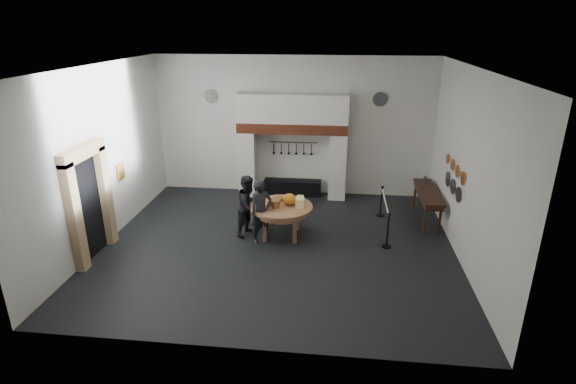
# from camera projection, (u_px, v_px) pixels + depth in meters

# --- Properties ---
(floor) EXTENTS (9.00, 8.00, 0.02)m
(floor) POSITION_uv_depth(u_px,v_px,m) (278.00, 245.00, 11.69)
(floor) COLOR black
(floor) RESTS_ON ground
(ceiling) EXTENTS (9.00, 8.00, 0.02)m
(ceiling) POSITION_uv_depth(u_px,v_px,m) (276.00, 67.00, 10.10)
(ceiling) COLOR silver
(ceiling) RESTS_ON wall_back
(wall_back) EXTENTS (9.00, 0.02, 4.50)m
(wall_back) POSITION_uv_depth(u_px,v_px,m) (294.00, 127.00, 14.61)
(wall_back) COLOR silver
(wall_back) RESTS_ON floor
(wall_front) EXTENTS (9.00, 0.02, 4.50)m
(wall_front) POSITION_uv_depth(u_px,v_px,m) (243.00, 235.00, 7.18)
(wall_front) COLOR silver
(wall_front) RESTS_ON floor
(wall_left) EXTENTS (0.02, 8.00, 4.50)m
(wall_left) POSITION_uv_depth(u_px,v_px,m) (101.00, 157.00, 11.37)
(wall_left) COLOR silver
(wall_left) RESTS_ON floor
(wall_right) EXTENTS (0.02, 8.00, 4.50)m
(wall_right) POSITION_uv_depth(u_px,v_px,m) (469.00, 169.00, 10.42)
(wall_right) COLOR silver
(wall_right) RESTS_ON floor
(chimney_pier_left) EXTENTS (0.55, 0.70, 2.15)m
(chimney_pier_left) POSITION_uv_depth(u_px,v_px,m) (248.00, 163.00, 14.86)
(chimney_pier_left) COLOR silver
(chimney_pier_left) RESTS_ON floor
(chimney_pier_right) EXTENTS (0.55, 0.70, 2.15)m
(chimney_pier_right) POSITION_uv_depth(u_px,v_px,m) (338.00, 166.00, 14.55)
(chimney_pier_right) COLOR silver
(chimney_pier_right) RESTS_ON floor
(hearth_brick_band) EXTENTS (3.50, 0.72, 0.32)m
(hearth_brick_band) POSITION_uv_depth(u_px,v_px,m) (292.00, 127.00, 14.26)
(hearth_brick_band) COLOR #9E442B
(hearth_brick_band) RESTS_ON chimney_pier_left
(chimney_hood) EXTENTS (3.50, 0.70, 0.90)m
(chimney_hood) POSITION_uv_depth(u_px,v_px,m) (293.00, 108.00, 14.05)
(chimney_hood) COLOR silver
(chimney_hood) RESTS_ON hearth_brick_band
(iron_range) EXTENTS (1.90, 0.45, 0.50)m
(iron_range) POSITION_uv_depth(u_px,v_px,m) (292.00, 187.00, 15.06)
(iron_range) COLOR black
(iron_range) RESTS_ON floor
(utensil_rail) EXTENTS (1.60, 0.02, 0.02)m
(utensil_rail) POSITION_uv_depth(u_px,v_px,m) (293.00, 142.00, 14.71)
(utensil_rail) COLOR black
(utensil_rail) RESTS_ON wall_back
(door_recess) EXTENTS (0.04, 1.10, 2.50)m
(door_recess) POSITION_uv_depth(u_px,v_px,m) (88.00, 208.00, 10.79)
(door_recess) COLOR black
(door_recess) RESTS_ON floor
(door_jamb_near) EXTENTS (0.22, 0.30, 2.60)m
(door_jamb_near) POSITION_uv_depth(u_px,v_px,m) (75.00, 218.00, 10.11)
(door_jamb_near) COLOR tan
(door_jamb_near) RESTS_ON floor
(door_jamb_far) EXTENTS (0.22, 0.30, 2.60)m
(door_jamb_far) POSITION_uv_depth(u_px,v_px,m) (105.00, 196.00, 11.41)
(door_jamb_far) COLOR tan
(door_jamb_far) RESTS_ON floor
(door_lintel) EXTENTS (0.22, 1.70, 0.30)m
(door_lintel) POSITION_uv_depth(u_px,v_px,m) (82.00, 152.00, 10.28)
(door_lintel) COLOR tan
(door_lintel) RESTS_ON door_jamb_near
(wall_plaque) EXTENTS (0.05, 0.34, 0.44)m
(wall_plaque) POSITION_uv_depth(u_px,v_px,m) (121.00, 171.00, 12.33)
(wall_plaque) COLOR gold
(wall_plaque) RESTS_ON wall_left
(work_table) EXTENTS (1.82, 1.82, 0.07)m
(work_table) POSITION_uv_depth(u_px,v_px,m) (281.00, 207.00, 11.93)
(work_table) COLOR #B37A54
(work_table) RESTS_ON floor
(pumpkin) EXTENTS (0.36, 0.36, 0.31)m
(pumpkin) POSITION_uv_depth(u_px,v_px,m) (289.00, 199.00, 11.93)
(pumpkin) COLOR orange
(pumpkin) RESTS_ON work_table
(cheese_block_big) EXTENTS (0.22, 0.22, 0.24)m
(cheese_block_big) POSITION_uv_depth(u_px,v_px,m) (300.00, 203.00, 11.77)
(cheese_block_big) COLOR #F9EE94
(cheese_block_big) RESTS_ON work_table
(cheese_block_small) EXTENTS (0.18, 0.18, 0.20)m
(cheese_block_small) POSITION_uv_depth(u_px,v_px,m) (300.00, 200.00, 12.06)
(cheese_block_small) COLOR #F7F794
(cheese_block_small) RESTS_ON work_table
(wicker_basket) EXTENTS (0.35, 0.35, 0.22)m
(wicker_basket) POSITION_uv_depth(u_px,v_px,m) (275.00, 204.00, 11.75)
(wicker_basket) COLOR #905C34
(wicker_basket) RESTS_ON work_table
(bread_loaf) EXTENTS (0.31, 0.18, 0.13)m
(bread_loaf) POSITION_uv_depth(u_px,v_px,m) (279.00, 199.00, 12.23)
(bread_loaf) COLOR olive
(bread_loaf) RESTS_ON work_table
(visitor_near) EXTENTS (0.74, 0.71, 1.71)m
(visitor_near) POSITION_uv_depth(u_px,v_px,m) (261.00, 211.00, 11.61)
(visitor_near) COLOR black
(visitor_near) RESTS_ON floor
(visitor_far) EXTENTS (0.92, 1.01, 1.68)m
(visitor_far) POSITION_uv_depth(u_px,v_px,m) (249.00, 205.00, 12.03)
(visitor_far) COLOR black
(visitor_far) RESTS_ON floor
(side_table) EXTENTS (0.55, 2.20, 0.06)m
(side_table) POSITION_uv_depth(u_px,v_px,m) (428.00, 192.00, 12.91)
(side_table) COLOR #361F13
(side_table) RESTS_ON floor
(pewter_jug) EXTENTS (0.12, 0.12, 0.22)m
(pewter_jug) POSITION_uv_depth(u_px,v_px,m) (425.00, 180.00, 13.42)
(pewter_jug) COLOR #47474B
(pewter_jug) RESTS_ON side_table
(copper_pan_a) EXTENTS (0.03, 0.34, 0.34)m
(copper_pan_a) POSITION_uv_depth(u_px,v_px,m) (463.00, 178.00, 10.72)
(copper_pan_a) COLOR #C6662D
(copper_pan_a) RESTS_ON wall_right
(copper_pan_b) EXTENTS (0.03, 0.32, 0.32)m
(copper_pan_b) POSITION_uv_depth(u_px,v_px,m) (458.00, 171.00, 11.23)
(copper_pan_b) COLOR #C6662D
(copper_pan_b) RESTS_ON wall_right
(copper_pan_c) EXTENTS (0.03, 0.30, 0.30)m
(copper_pan_c) POSITION_uv_depth(u_px,v_px,m) (452.00, 165.00, 11.74)
(copper_pan_c) COLOR #C6662D
(copper_pan_c) RESTS_ON wall_right
(copper_pan_d) EXTENTS (0.03, 0.28, 0.28)m
(copper_pan_d) POSITION_uv_depth(u_px,v_px,m) (448.00, 159.00, 12.25)
(copper_pan_d) COLOR #C6662D
(copper_pan_d) RESTS_ON wall_right
(pewter_plate_left) EXTENTS (0.03, 0.40, 0.40)m
(pewter_plate_left) POSITION_uv_depth(u_px,v_px,m) (458.00, 195.00, 11.08)
(pewter_plate_left) COLOR #4C4C51
(pewter_plate_left) RESTS_ON wall_right
(pewter_plate_mid) EXTENTS (0.03, 0.40, 0.40)m
(pewter_plate_mid) POSITION_uv_depth(u_px,v_px,m) (453.00, 186.00, 11.64)
(pewter_plate_mid) COLOR #4C4C51
(pewter_plate_mid) RESTS_ON wall_right
(pewter_plate_right) EXTENTS (0.03, 0.40, 0.40)m
(pewter_plate_right) POSITION_uv_depth(u_px,v_px,m) (448.00, 179.00, 12.20)
(pewter_plate_right) COLOR #4C4C51
(pewter_plate_right) RESTS_ON wall_right
(pewter_plate_back_left) EXTENTS (0.44, 0.03, 0.44)m
(pewter_plate_back_left) POSITION_uv_depth(u_px,v_px,m) (211.00, 96.00, 14.52)
(pewter_plate_back_left) COLOR #4C4C51
(pewter_plate_back_left) RESTS_ON wall_back
(pewter_plate_back_right) EXTENTS (0.44, 0.03, 0.44)m
(pewter_plate_back_right) POSITION_uv_depth(u_px,v_px,m) (380.00, 99.00, 13.95)
(pewter_plate_back_right) COLOR #4C4C51
(pewter_plate_back_right) RESTS_ON wall_back
(barrier_post_near) EXTENTS (0.05, 0.05, 0.90)m
(barrier_post_near) POSITION_uv_depth(u_px,v_px,m) (388.00, 231.00, 11.45)
(barrier_post_near) COLOR black
(barrier_post_near) RESTS_ON floor
(barrier_post_far) EXTENTS (0.05, 0.05, 0.90)m
(barrier_post_far) POSITION_uv_depth(u_px,v_px,m) (381.00, 202.00, 13.30)
(barrier_post_far) COLOR black
(barrier_post_far) RESTS_ON floor
(barrier_rope) EXTENTS (0.04, 2.00, 0.04)m
(barrier_rope) POSITION_uv_depth(u_px,v_px,m) (385.00, 202.00, 12.23)
(barrier_rope) COLOR white
(barrier_rope) RESTS_ON barrier_post_near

